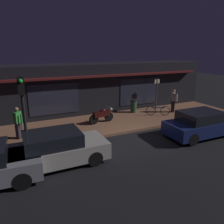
{
  "coord_description": "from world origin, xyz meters",
  "views": [
    {
      "loc": [
        -5.75,
        -9.2,
        4.6
      ],
      "look_at": [
        -0.3,
        2.4,
        0.95
      ],
      "focal_mm": 35.37,
      "sensor_mm": 36.0,
      "label": 1
    }
  ],
  "objects_px": {
    "person_bystander": "(173,100)",
    "parked_car_far": "(56,149)",
    "parked_car_across": "(201,124)",
    "traffic_light_pole": "(23,105)",
    "person_photographer": "(18,122)",
    "motorcycle": "(102,115)",
    "trash_bin": "(134,106)",
    "sign_post": "(157,92)",
    "bicycle_parked": "(158,110)"
  },
  "relations": [
    {
      "from": "bicycle_parked",
      "to": "person_bystander",
      "type": "height_order",
      "value": "person_bystander"
    },
    {
      "from": "person_photographer",
      "to": "parked_car_far",
      "type": "bearing_deg",
      "value": -69.29
    },
    {
      "from": "traffic_light_pole",
      "to": "sign_post",
      "type": "bearing_deg",
      "value": 24.3
    },
    {
      "from": "parked_car_across",
      "to": "bicycle_parked",
      "type": "bearing_deg",
      "value": 90.25
    },
    {
      "from": "traffic_light_pole",
      "to": "parked_car_far",
      "type": "bearing_deg",
      "value": -33.72
    },
    {
      "from": "person_bystander",
      "to": "sign_post",
      "type": "relative_size",
      "value": 0.7
    },
    {
      "from": "parked_car_across",
      "to": "sign_post",
      "type": "bearing_deg",
      "value": 81.05
    },
    {
      "from": "person_bystander",
      "to": "parked_car_far",
      "type": "xyz_separation_m",
      "value": [
        -9.27,
        -3.85,
        -0.32
      ]
    },
    {
      "from": "sign_post",
      "to": "person_photographer",
      "type": "bearing_deg",
      "value": -169.86
    },
    {
      "from": "traffic_light_pole",
      "to": "motorcycle",
      "type": "bearing_deg",
      "value": 33.94
    },
    {
      "from": "person_bystander",
      "to": "trash_bin",
      "type": "distance_m",
      "value": 2.91
    },
    {
      "from": "motorcycle",
      "to": "bicycle_parked",
      "type": "distance_m",
      "value": 4.16
    },
    {
      "from": "bicycle_parked",
      "to": "person_photographer",
      "type": "distance_m",
      "value": 9.03
    },
    {
      "from": "parked_car_across",
      "to": "traffic_light_pole",
      "type": "bearing_deg",
      "value": 174.16
    },
    {
      "from": "person_photographer",
      "to": "parked_car_across",
      "type": "bearing_deg",
      "value": -21.14
    },
    {
      "from": "person_photographer",
      "to": "parked_car_across",
      "type": "relative_size",
      "value": 0.4
    },
    {
      "from": "motorcycle",
      "to": "person_photographer",
      "type": "xyz_separation_m",
      "value": [
        -4.85,
        -0.53,
        0.38
      ]
    },
    {
      "from": "bicycle_parked",
      "to": "person_bystander",
      "type": "distance_m",
      "value": 1.6
    },
    {
      "from": "bicycle_parked",
      "to": "parked_car_across",
      "type": "height_order",
      "value": "parked_car_across"
    },
    {
      "from": "person_photographer",
      "to": "parked_car_far",
      "type": "distance_m",
      "value": 3.51
    },
    {
      "from": "bicycle_parked",
      "to": "sign_post",
      "type": "distance_m",
      "value": 1.92
    },
    {
      "from": "person_photographer",
      "to": "traffic_light_pole",
      "type": "relative_size",
      "value": 0.46
    },
    {
      "from": "parked_car_across",
      "to": "motorcycle",
      "type": "bearing_deg",
      "value": 136.02
    },
    {
      "from": "motorcycle",
      "to": "parked_car_across",
      "type": "distance_m",
      "value": 5.79
    },
    {
      "from": "trash_bin",
      "to": "parked_car_across",
      "type": "xyz_separation_m",
      "value": [
        1.15,
        -5.25,
        0.08
      ]
    },
    {
      "from": "sign_post",
      "to": "parked_car_far",
      "type": "bearing_deg",
      "value": -149.73
    },
    {
      "from": "trash_bin",
      "to": "traffic_light_pole",
      "type": "xyz_separation_m",
      "value": [
        -7.65,
        -4.35,
        1.86
      ]
    },
    {
      "from": "sign_post",
      "to": "traffic_light_pole",
      "type": "bearing_deg",
      "value": -155.7
    },
    {
      "from": "motorcycle",
      "to": "person_photographer",
      "type": "bearing_deg",
      "value": -173.72
    },
    {
      "from": "bicycle_parked",
      "to": "motorcycle",
      "type": "bearing_deg",
      "value": 177.65
    },
    {
      "from": "motorcycle",
      "to": "person_bystander",
      "type": "relative_size",
      "value": 1.02
    },
    {
      "from": "bicycle_parked",
      "to": "traffic_light_pole",
      "type": "xyz_separation_m",
      "value": [
        -8.79,
        -2.95,
        1.97
      ]
    },
    {
      "from": "motorcycle",
      "to": "sign_post",
      "type": "bearing_deg",
      "value": 13.81
    },
    {
      "from": "traffic_light_pole",
      "to": "parked_car_across",
      "type": "bearing_deg",
      "value": -5.84
    },
    {
      "from": "bicycle_parked",
      "to": "sign_post",
      "type": "xyz_separation_m",
      "value": [
        0.84,
        1.4,
        1.0
      ]
    },
    {
      "from": "motorcycle",
      "to": "parked_car_across",
      "type": "xyz_separation_m",
      "value": [
        4.17,
        -4.02,
        0.06
      ]
    },
    {
      "from": "person_bystander",
      "to": "parked_car_far",
      "type": "distance_m",
      "value": 10.04
    },
    {
      "from": "trash_bin",
      "to": "parked_car_across",
      "type": "relative_size",
      "value": 0.23
    },
    {
      "from": "motorcycle",
      "to": "trash_bin",
      "type": "bearing_deg",
      "value": 22.21
    },
    {
      "from": "person_photographer",
      "to": "parked_car_across",
      "type": "height_order",
      "value": "person_photographer"
    },
    {
      "from": "bicycle_parked",
      "to": "sign_post",
      "type": "relative_size",
      "value": 0.62
    },
    {
      "from": "sign_post",
      "to": "motorcycle",
      "type": "bearing_deg",
      "value": -166.19
    },
    {
      "from": "person_photographer",
      "to": "trash_bin",
      "type": "relative_size",
      "value": 1.8
    },
    {
      "from": "motorcycle",
      "to": "parked_car_across",
      "type": "height_order",
      "value": "parked_car_across"
    },
    {
      "from": "bicycle_parked",
      "to": "parked_car_across",
      "type": "bearing_deg",
      "value": -89.75
    },
    {
      "from": "parked_car_across",
      "to": "person_photographer",
      "type": "bearing_deg",
      "value": 158.86
    },
    {
      "from": "sign_post",
      "to": "parked_car_across",
      "type": "distance_m",
      "value": 5.38
    },
    {
      "from": "bicycle_parked",
      "to": "parked_car_far",
      "type": "relative_size",
      "value": 0.36
    },
    {
      "from": "sign_post",
      "to": "trash_bin",
      "type": "xyz_separation_m",
      "value": [
        -1.98,
        0.0,
        -0.89
      ]
    },
    {
      "from": "traffic_light_pole",
      "to": "parked_car_across",
      "type": "distance_m",
      "value": 9.03
    }
  ]
}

